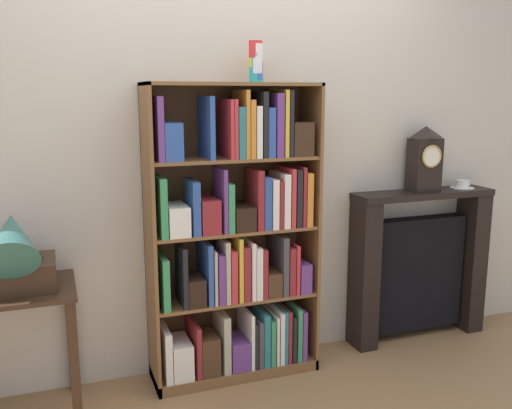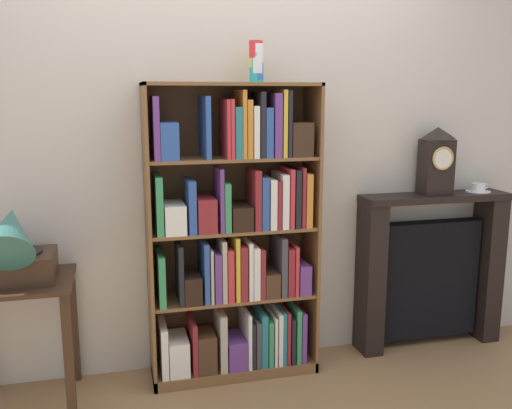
{
  "view_description": "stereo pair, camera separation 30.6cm",
  "coord_description": "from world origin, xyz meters",
  "views": [
    {
      "loc": [
        -0.91,
        -2.71,
        1.56
      ],
      "look_at": [
        0.13,
        0.11,
        0.97
      ],
      "focal_mm": 39.17,
      "sensor_mm": 36.0,
      "label": 1
    },
    {
      "loc": [
        -0.62,
        -2.8,
        1.56
      ],
      "look_at": [
        0.13,
        0.11,
        0.97
      ],
      "focal_mm": 39.17,
      "sensor_mm": 36.0,
      "label": 2
    }
  ],
  "objects": [
    {
      "name": "teacup_with_saucer",
      "position": [
        1.56,
        0.15,
        0.99
      ],
      "size": [
        0.15,
        0.15,
        0.05
      ],
      "color": "white",
      "rests_on": "fireplace_mantel"
    },
    {
      "name": "wall_back",
      "position": [
        0.09,
        0.3,
        1.3
      ],
      "size": [
        4.67,
        0.08,
        2.6
      ],
      "primitive_type": "cube",
      "color": "beige",
      "rests_on": "ground"
    },
    {
      "name": "side_table_left",
      "position": [
        -1.1,
        0.03,
        0.49
      ],
      "size": [
        0.52,
        0.46,
        0.66
      ],
      "color": "#382316",
      "rests_on": "ground"
    },
    {
      "name": "fireplace_mantel",
      "position": [
        1.27,
        0.17,
        0.48
      ],
      "size": [
        0.94,
        0.21,
        0.97
      ],
      "color": "black",
      "rests_on": "ground"
    },
    {
      "name": "mantel_clock",
      "position": [
        1.26,
        0.15,
        1.17
      ],
      "size": [
        0.18,
        0.14,
        0.4
      ],
      "color": "black",
      "rests_on": "fireplace_mantel"
    },
    {
      "name": "ground_plane",
      "position": [
        0.0,
        0.0,
        -0.01
      ],
      "size": [
        7.67,
        6.4,
        0.02
      ],
      "primitive_type": "cube",
      "color": "#997047"
    },
    {
      "name": "gramophone",
      "position": [
        -1.1,
        -0.03,
        0.84
      ],
      "size": [
        0.36,
        0.44,
        0.46
      ],
      "color": "#382316",
      "rests_on": "side_table_left"
    },
    {
      "name": "bookshelf",
      "position": [
        0.02,
        0.1,
        0.74
      ],
      "size": [
        0.92,
        0.3,
        1.62
      ],
      "color": "brown",
      "rests_on": "ground"
    },
    {
      "name": "cup_stack",
      "position": [
        0.14,
        0.13,
        1.73
      ],
      "size": [
        0.08,
        0.08,
        0.22
      ],
      "color": "#28B2B7",
      "rests_on": "bookshelf"
    }
  ]
}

